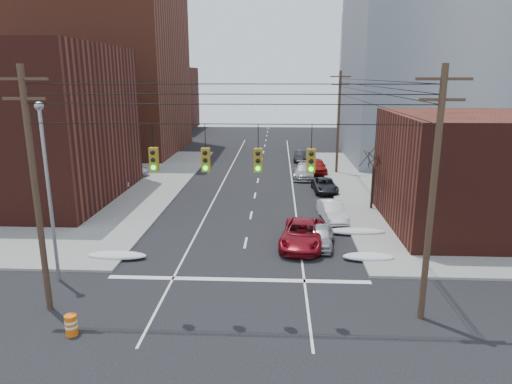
# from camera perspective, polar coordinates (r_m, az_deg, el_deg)

# --- Properties ---
(ground) EXTENTS (160.00, 160.00, 0.00)m
(ground) POSITION_cam_1_polar(r_m,az_deg,el_deg) (19.04, -4.01, -19.26)
(ground) COLOR black
(ground) RESTS_ON ground
(building_brick_tall) EXTENTS (24.00, 20.00, 30.00)m
(building_brick_tall) POSITION_cam_1_polar(r_m,az_deg,el_deg) (68.98, -20.35, 17.26)
(building_brick_tall) COLOR brown
(building_brick_tall) RESTS_ON ground
(building_brick_far) EXTENTS (22.00, 18.00, 12.00)m
(building_brick_far) POSITION_cam_1_polar(r_m,az_deg,el_deg) (94.11, -14.84, 11.17)
(building_brick_far) COLOR #441A14
(building_brick_far) RESTS_ON ground
(building_office) EXTENTS (22.00, 20.00, 25.00)m
(building_office) POSITION_cam_1_polar(r_m,az_deg,el_deg) (63.01, 22.07, 15.18)
(building_office) COLOR gray
(building_office) RESTS_ON ground
(building_glass) EXTENTS (20.00, 18.00, 22.00)m
(building_glass) POSITION_cam_1_polar(r_m,az_deg,el_deg) (88.50, 17.70, 14.05)
(building_glass) COLOR gray
(building_glass) RESTS_ON ground
(building_storefront) EXTENTS (16.00, 12.00, 8.00)m
(building_storefront) POSITION_cam_1_polar(r_m,az_deg,el_deg) (36.12, 29.00, 2.15)
(building_storefront) COLOR #441A14
(building_storefront) RESTS_ON ground
(utility_pole_left) EXTENTS (2.20, 0.28, 11.00)m
(utility_pole_left) POSITION_cam_1_polar(r_m,az_deg,el_deg) (22.00, -25.88, 0.44)
(utility_pole_left) COLOR #473323
(utility_pole_left) RESTS_ON ground
(utility_pole_right) EXTENTS (2.20, 0.28, 11.00)m
(utility_pole_right) POSITION_cam_1_polar(r_m,az_deg,el_deg) (20.38, 21.23, -0.10)
(utility_pole_right) COLOR #473323
(utility_pole_right) RESTS_ON ground
(utility_pole_far) EXTENTS (2.20, 0.28, 11.00)m
(utility_pole_far) POSITION_cam_1_polar(r_m,az_deg,el_deg) (50.37, 10.28, 8.76)
(utility_pole_far) COLOR #473323
(utility_pole_far) RESTS_ON ground
(traffic_signals) EXTENTS (17.00, 0.42, 2.02)m
(traffic_signals) POSITION_cam_1_polar(r_m,az_deg,el_deg) (19.10, -3.06, 4.20)
(traffic_signals) COLOR black
(traffic_signals) RESTS_ON ground
(street_light) EXTENTS (0.44, 0.44, 9.32)m
(street_light) POSITION_cam_1_polar(r_m,az_deg,el_deg) (25.10, -24.63, 1.58)
(street_light) COLOR gray
(street_light) RESTS_ON ground
(bare_tree) EXTENTS (2.09, 2.20, 4.93)m
(bare_tree) POSITION_cam_1_polar(r_m,az_deg,el_deg) (37.43, 14.37, 1.26)
(bare_tree) COLOR black
(bare_tree) RESTS_ON ground
(snow_nw) EXTENTS (3.50, 1.08, 0.42)m
(snow_nw) POSITION_cam_1_polar(r_m,az_deg,el_deg) (28.41, -16.96, -7.59)
(snow_nw) COLOR silver
(snow_nw) RESTS_ON ground
(snow_ne) EXTENTS (3.00, 1.08, 0.42)m
(snow_ne) POSITION_cam_1_polar(r_m,az_deg,el_deg) (27.79, 13.86, -7.87)
(snow_ne) COLOR silver
(snow_ne) RESTS_ON ground
(snow_east_far) EXTENTS (4.00, 1.08, 0.42)m
(snow_east_far) POSITION_cam_1_polar(r_m,az_deg,el_deg) (31.93, 12.37, -4.83)
(snow_east_far) COLOR silver
(snow_east_far) RESTS_ON ground
(red_pickup) EXTENTS (3.28, 5.86, 1.55)m
(red_pickup) POSITION_cam_1_polar(r_m,az_deg,el_deg) (29.14, 5.83, -5.26)
(red_pickup) COLOR maroon
(red_pickup) RESTS_ON ground
(parked_car_a) EXTENTS (2.07, 4.06, 1.32)m
(parked_car_a) POSITION_cam_1_polar(r_m,az_deg,el_deg) (29.24, 8.10, -5.50)
(parked_car_a) COLOR #BBBCC1
(parked_car_a) RESTS_ON ground
(parked_car_b) EXTENTS (2.04, 4.48, 1.43)m
(parked_car_b) POSITION_cam_1_polar(r_m,az_deg,el_deg) (34.48, 9.52, -2.37)
(parked_car_b) COLOR white
(parked_car_b) RESTS_ON ground
(parked_car_c) EXTENTS (2.35, 4.60, 1.24)m
(parked_car_c) POSITION_cam_1_polar(r_m,az_deg,el_deg) (42.77, 8.58, 0.83)
(parked_car_c) COLOR black
(parked_car_c) RESTS_ON ground
(parked_car_d) EXTENTS (2.53, 5.34, 1.50)m
(parked_car_d) POSITION_cam_1_polar(r_m,az_deg,el_deg) (48.25, 6.03, 2.62)
(parked_car_d) COLOR #A7A7AC
(parked_car_d) RESTS_ON ground
(parked_car_e) EXTENTS (2.12, 4.66, 1.55)m
(parked_car_e) POSITION_cam_1_polar(r_m,az_deg,el_deg) (51.00, 7.66, 3.23)
(parked_car_e) COLOR maroon
(parked_car_e) RESTS_ON ground
(parked_car_f) EXTENTS (1.72, 4.05, 1.30)m
(parked_car_f) POSITION_cam_1_polar(r_m,az_deg,el_deg) (58.07, 5.50, 4.53)
(parked_car_f) COLOR black
(parked_car_f) RESTS_ON ground
(lot_car_a) EXTENTS (5.05, 2.81, 1.58)m
(lot_car_a) POSITION_cam_1_polar(r_m,az_deg,el_deg) (45.32, -18.60, 1.41)
(lot_car_a) COLOR silver
(lot_car_a) RESTS_ON sidewalk_nw
(lot_car_b) EXTENTS (5.48, 3.04, 1.45)m
(lot_car_b) POSITION_cam_1_polar(r_m,az_deg,el_deg) (50.23, -16.21, 2.73)
(lot_car_b) COLOR #B9B9BE
(lot_car_b) RESTS_ON sidewalk_nw
(lot_car_c) EXTENTS (4.53, 2.20, 1.27)m
(lot_car_c) POSITION_cam_1_polar(r_m,az_deg,el_deg) (41.43, -27.95, -0.94)
(lot_car_c) COLOR black
(lot_car_c) RESTS_ON sidewalk_nw
(lot_car_d) EXTENTS (3.92, 1.99, 1.28)m
(lot_car_d) POSITION_cam_1_polar(r_m,az_deg,el_deg) (47.17, -20.46, 1.55)
(lot_car_d) COLOR #B6B5BB
(lot_car_d) RESTS_ON sidewalk_nw
(construction_barrel) EXTENTS (0.63, 0.63, 0.89)m
(construction_barrel) POSITION_cam_1_polar(r_m,az_deg,el_deg) (21.22, -22.10, -15.13)
(construction_barrel) COLOR orange
(construction_barrel) RESTS_ON ground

